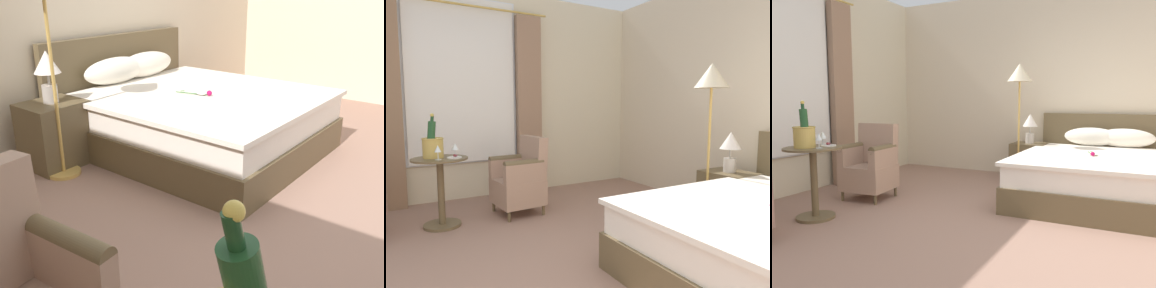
% 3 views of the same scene
% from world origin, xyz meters
% --- Properties ---
extents(ground_plane, '(7.80, 7.80, 0.00)m').
position_xyz_m(ground_plane, '(0.00, 0.00, 0.00)').
color(ground_plane, '#9A7361').
extents(bed, '(1.92, 2.20, 1.01)m').
position_xyz_m(bed, '(0.42, 1.60, 0.31)').
color(bed, brown).
rests_on(bed, ground).
extents(nightstand, '(0.53, 0.44, 0.57)m').
position_xyz_m(nightstand, '(-0.67, 2.28, 0.28)').
color(nightstand, brown).
rests_on(nightstand, ground).
extents(bedside_lamp, '(0.22, 0.22, 0.44)m').
position_xyz_m(bedside_lamp, '(-0.67, 2.28, 0.85)').
color(bedside_lamp, '#BDB2A7').
rests_on(bedside_lamp, nightstand).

